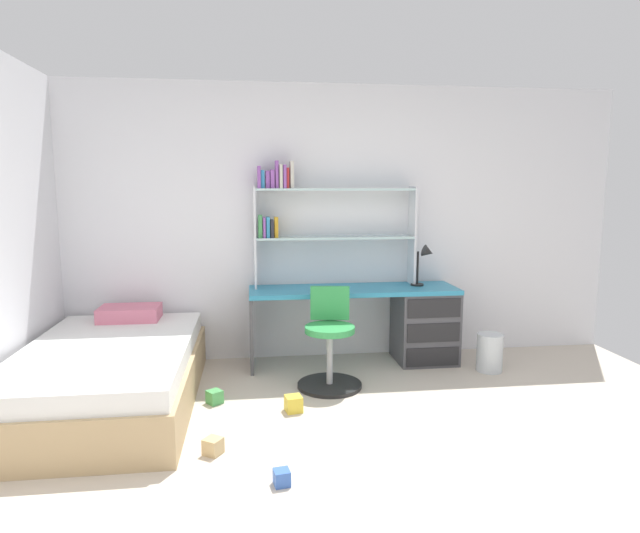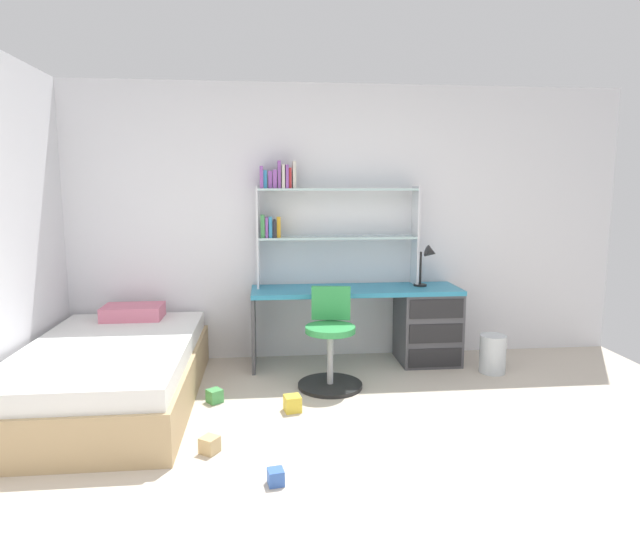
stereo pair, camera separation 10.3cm
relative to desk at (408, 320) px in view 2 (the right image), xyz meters
The scene contains 12 objects.
ground_plane 2.41m from the desk, 108.20° to the right, with size 5.66×6.08×0.02m, color beige.
room_shell 2.38m from the desk, 152.57° to the right, with size 5.66×6.08×2.53m.
desk is the anchor object (origin of this frame).
bookshelf_hutch 1.30m from the desk, behind, with size 1.47×0.22×1.13m.
desk_lamp 0.59m from the desk, ahead, with size 0.20×0.17×0.38m.
swivel_chair 0.95m from the desk, 145.80° to the right, with size 0.52×0.52×0.79m.
bed_platform 2.55m from the desk, 163.47° to the right, with size 1.21×2.00×0.58m.
waste_bin 0.78m from the desk, 28.34° to the right, with size 0.22×0.22×0.33m, color silver.
toy_block_green_0 1.89m from the desk, 155.01° to the right, with size 0.10×0.10×0.10m, color #479E51.
toy_block_blue_1 2.35m from the desk, 122.51° to the right, with size 0.08×0.08×0.08m, color #3860B7.
toy_block_yellow_2 1.54m from the desk, 137.91° to the right, with size 0.11×0.11×0.11m, color gold.
toy_block_natural_3 2.30m from the desk, 136.35° to the right, with size 0.10×0.10×0.10m, color tan.
Camera 2 is at (-0.54, -2.42, 1.59)m, focal length 30.16 mm.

